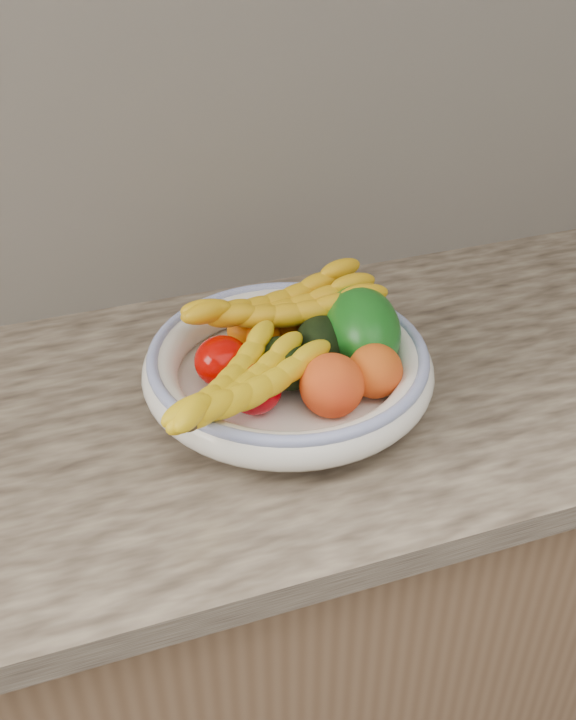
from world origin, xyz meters
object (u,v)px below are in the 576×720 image
Objects in this scene: banana_bunch_back at (281,312)px; banana_bunch_front at (241,391)px; fruit_bowl at (288,367)px; green_mango at (361,329)px.

banana_bunch_front is at bearing -127.17° from banana_bunch_back.
fruit_bowl is 0.12m from banana_bunch_front.
green_mango is 0.52× the size of banana_bunch_back.
green_mango is 0.22m from banana_bunch_front.
banana_bunch_back is 1.06× the size of banana_bunch_front.
green_mango reaches higher than banana_bunch_front.
banana_bunch_back is at bearing 153.64° from green_mango.
fruit_bowl is 1.30× the size of banana_bunch_back.
green_mango is at bearing -13.96° from banana_bunch_front.
banana_bunch_front is at bearing -139.72° from fruit_bowl.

